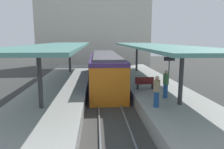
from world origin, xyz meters
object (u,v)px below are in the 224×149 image
at_px(platform_bench, 145,83).
at_px(passenger_mid_platform, 166,84).
at_px(platform_sign, 169,64).
at_px(passenger_near_bench, 157,91).
at_px(commuter_train, 105,71).

height_order(platform_bench, passenger_mid_platform, passenger_mid_platform).
relative_size(platform_bench, platform_sign, 0.63).
bearing_deg(platform_bench, passenger_near_bench, -94.85).
bearing_deg(platform_sign, platform_bench, -144.95).
bearing_deg(passenger_mid_platform, passenger_near_bench, -122.18).
xyz_separation_m(platform_bench, platform_sign, (2.37, 1.66, 1.16)).
xyz_separation_m(commuter_train, passenger_mid_platform, (3.44, -6.78, 0.18)).
height_order(commuter_train, passenger_near_bench, commuter_train).
xyz_separation_m(platform_sign, passenger_mid_platform, (-1.63, -4.07, -0.72)).
xyz_separation_m(passenger_near_bench, passenger_mid_platform, (1.09, 1.74, 0.02)).
relative_size(commuter_train, platform_sign, 5.47).
relative_size(platform_sign, passenger_near_bench, 1.30).
relative_size(passenger_near_bench, passenger_mid_platform, 0.98).
bearing_deg(platform_bench, commuter_train, 121.66).
height_order(platform_sign, passenger_mid_platform, platform_sign).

